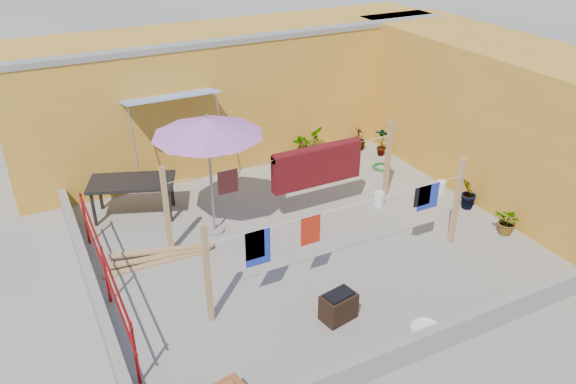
% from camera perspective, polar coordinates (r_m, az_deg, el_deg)
% --- Properties ---
extents(ground, '(80.00, 80.00, 0.00)m').
position_cam_1_polar(ground, '(11.21, 1.76, -4.76)').
color(ground, '#9E998E').
rests_on(ground, ground).
extents(wall_back, '(11.00, 3.27, 3.21)m').
position_cam_1_polar(wall_back, '(14.58, -5.40, 10.16)').
color(wall_back, orange).
rests_on(wall_back, ground).
extents(wall_right, '(2.40, 9.00, 3.20)m').
position_cam_1_polar(wall_right, '(13.55, 21.70, 6.78)').
color(wall_right, orange).
rests_on(wall_right, ground).
extents(parapet_front, '(8.30, 0.16, 0.44)m').
position_cam_1_polar(parapet_front, '(8.78, 13.45, -14.82)').
color(parapet_front, gray).
rests_on(parapet_front, ground).
extents(parapet_left, '(0.16, 7.30, 0.44)m').
position_cam_1_polar(parapet_left, '(10.11, -19.23, -9.20)').
color(parapet_left, gray).
rests_on(parapet_left, ground).
extents(red_railing, '(0.05, 4.20, 1.10)m').
position_cam_1_polar(red_railing, '(9.68, -18.15, -7.19)').
color(red_railing, maroon).
rests_on(red_railing, ground).
extents(clothesline_rig, '(5.09, 2.35, 1.80)m').
position_cam_1_polar(clothesline_rig, '(11.33, 2.93, 1.87)').
color(clothesline_rig, tan).
rests_on(clothesline_rig, ground).
extents(patio_umbrella, '(2.50, 2.50, 2.53)m').
position_cam_1_polar(patio_umbrella, '(10.50, -8.20, 6.52)').
color(patio_umbrella, gray).
rests_on(patio_umbrella, ground).
extents(outdoor_table, '(1.94, 1.43, 0.82)m').
position_cam_1_polar(outdoor_table, '(12.10, -15.59, 0.77)').
color(outdoor_table, black).
rests_on(outdoor_table, ground).
extents(lumber_pile, '(2.10, 0.64, 0.13)m').
position_cam_1_polar(lumber_pile, '(10.85, -12.94, -6.42)').
color(lumber_pile, tan).
rests_on(lumber_pile, ground).
extents(brazier, '(0.61, 0.46, 0.50)m').
position_cam_1_polar(brazier, '(9.20, 5.14, -11.48)').
color(brazier, black).
rests_on(brazier, ground).
extents(white_basin, '(0.49, 0.49, 0.08)m').
position_cam_1_polar(white_basin, '(9.32, 13.81, -13.36)').
color(white_basin, silver).
rests_on(white_basin, ground).
extents(water_jug_a, '(0.21, 0.21, 0.33)m').
position_cam_1_polar(water_jug_a, '(13.29, 15.28, 0.52)').
color(water_jug_a, silver).
rests_on(water_jug_a, ground).
extents(water_jug_b, '(0.24, 0.24, 0.37)m').
position_cam_1_polar(water_jug_b, '(12.45, 9.20, -0.66)').
color(water_jug_b, silver).
rests_on(water_jug_b, ground).
extents(green_hose, '(0.48, 0.48, 0.07)m').
position_cam_1_polar(green_hose, '(14.21, 9.49, 2.53)').
color(green_hose, '#197422').
rests_on(green_hose, ground).
extents(plant_back_a, '(1.02, 1.02, 0.86)m').
position_cam_1_polar(plant_back_a, '(14.25, 1.96, 4.76)').
color(plant_back_a, '#225819').
rests_on(plant_back_a, ground).
extents(plant_back_b, '(0.37, 0.37, 0.63)m').
position_cam_1_polar(plant_back_b, '(15.07, 7.21, 5.41)').
color(plant_back_b, '#225819').
rests_on(plant_back_b, ground).
extents(plant_right_a, '(0.48, 0.49, 0.78)m').
position_cam_1_polar(plant_right_a, '(14.78, 9.57, 5.08)').
color(plant_right_a, '#225819').
rests_on(plant_right_a, ground).
extents(plant_right_b, '(0.53, 0.52, 0.75)m').
position_cam_1_polar(plant_right_b, '(12.66, 17.88, -0.15)').
color(plant_right_b, '#225819').
rests_on(plant_right_b, ground).
extents(plant_right_c, '(0.52, 0.58, 0.57)m').
position_cam_1_polar(plant_right_c, '(12.05, 21.48, -2.82)').
color(plant_right_c, '#225819').
rests_on(plant_right_c, ground).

